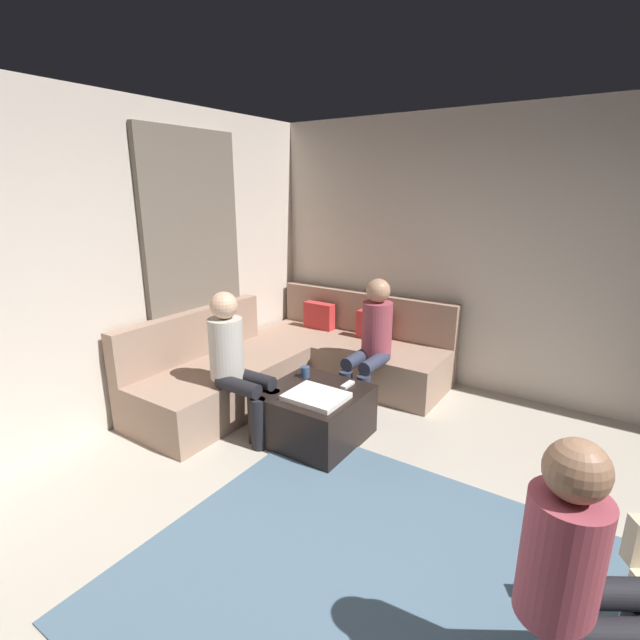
{
  "coord_description": "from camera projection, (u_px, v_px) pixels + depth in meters",
  "views": [
    {
      "loc": [
        0.57,
        -1.65,
        1.98
      ],
      "look_at": [
        -1.63,
        1.63,
        0.85
      ],
      "focal_mm": 25.86,
      "sensor_mm": 36.0,
      "label": 1
    }
  ],
  "objects": [
    {
      "name": "person_on_couch_back",
      "position": [
        372.0,
        339.0,
        4.2
      ],
      "size": [
        0.3,
        0.6,
        1.2
      ],
      "rotation": [
        0.0,
        0.0,
        3.14
      ],
      "color": "#2D3347",
      "rests_on": "ground_plane"
    },
    {
      "name": "person_on_couch_side",
      "position": [
        235.0,
        359.0,
        3.71
      ],
      "size": [
        0.6,
        0.3,
        1.2
      ],
      "rotation": [
        0.0,
        0.0,
        -1.57
      ],
      "color": "black",
      "rests_on": "ground_plane"
    },
    {
      "name": "wall_left",
      "position": [
        48.0,
        278.0,
        3.37
      ],
      "size": [
        0.12,
        6.0,
        2.7
      ],
      "primitive_type": "cube",
      "color": "beige",
      "rests_on": "ground_plane"
    },
    {
      "name": "wall_back",
      "position": [
        551.0,
        261.0,
        4.14
      ],
      "size": [
        6.0,
        0.12,
        2.7
      ],
      "primitive_type": "cube",
      "color": "beige",
      "rests_on": "ground_plane"
    },
    {
      "name": "folded_blanket",
      "position": [
        316.0,
        397.0,
        3.54
      ],
      "size": [
        0.44,
        0.36,
        0.04
      ],
      "primitive_type": "cube",
      "color": "white",
      "rests_on": "ottoman"
    },
    {
      "name": "game_remote",
      "position": [
        348.0,
        385.0,
        3.77
      ],
      "size": [
        0.05,
        0.15,
        0.02
      ],
      "primitive_type": "cube",
      "color": "white",
      "rests_on": "ottoman"
    },
    {
      "name": "coffee_mug",
      "position": [
        305.0,
        372.0,
        3.94
      ],
      "size": [
        0.08,
        0.08,
        0.1
      ],
      "primitive_type": "cylinder",
      "color": "#334C72",
      "rests_on": "ottoman"
    },
    {
      "name": "ground_plane",
      "position": [
        414.0,
        634.0,
        2.18
      ],
      "size": [
        6.0,
        6.0,
        0.1
      ],
      "primitive_type": "cube",
      "color": "#B2A899"
    },
    {
      "name": "sectional_couch",
      "position": [
        297.0,
        361.0,
        4.7
      ],
      "size": [
        2.1,
        2.55,
        0.87
      ],
      "color": "#9E7F6B",
      "rests_on": "ground_plane"
    },
    {
      "name": "area_rug",
      "position": [
        385.0,
        590.0,
        2.35
      ],
      "size": [
        2.6,
        2.2,
        0.01
      ],
      "primitive_type": "cube",
      "color": "slate",
      "rests_on": "ground_plane"
    },
    {
      "name": "ottoman",
      "position": [
        314.0,
        414.0,
        3.75
      ],
      "size": [
        0.76,
        0.76,
        0.42
      ],
      "primitive_type": "cube",
      "color": "black",
      "rests_on": "ground_plane"
    },
    {
      "name": "person_on_armchair",
      "position": [
        585.0,
        573.0,
        1.67
      ],
      "size": [
        0.59,
        0.49,
        1.18
      ],
      "rotation": [
        0.0,
        0.0,
        5.28
      ],
      "color": "black",
      "rests_on": "ground_plane"
    },
    {
      "name": "curtain_panel",
      "position": [
        195.0,
        268.0,
        4.38
      ],
      "size": [
        0.06,
        1.1,
        2.5
      ],
      "primitive_type": "cube",
      "color": "#726659",
      "rests_on": "ground_plane"
    }
  ]
}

